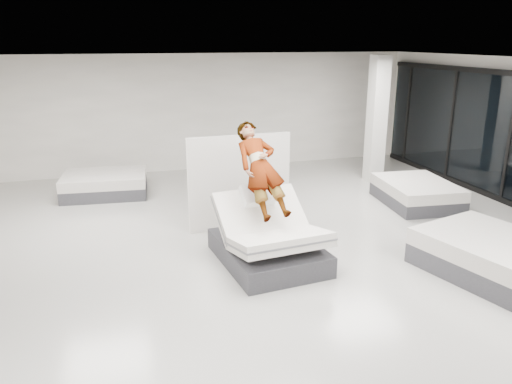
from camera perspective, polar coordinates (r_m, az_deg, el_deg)
room at (r=7.52m, az=3.97°, el=1.87°), size 14.00×14.04×3.20m
hero_bed at (r=8.27m, az=1.43°, el=-5.63°), size 1.68×2.11×1.21m
person at (r=8.24m, az=0.57°, el=0.88°), size 0.83×1.68×1.57m
remote at (r=8.10m, az=2.97°, el=-1.20°), size 0.06×0.15×0.08m
divider_panel at (r=9.63m, az=-1.87°, el=1.13°), size 2.03×0.18×1.84m
flat_bed_right_far at (r=11.75m, az=17.87°, el=-0.10°), size 1.61×2.03×0.52m
flat_bed_right_near at (r=8.71m, az=25.79°, el=-6.74°), size 2.16×2.55×0.60m
flat_bed_left_far at (r=12.39m, az=-16.87°, el=0.87°), size 2.04×1.61×0.52m
column at (r=13.20m, az=13.62°, el=8.06°), size 0.40×0.40×3.20m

